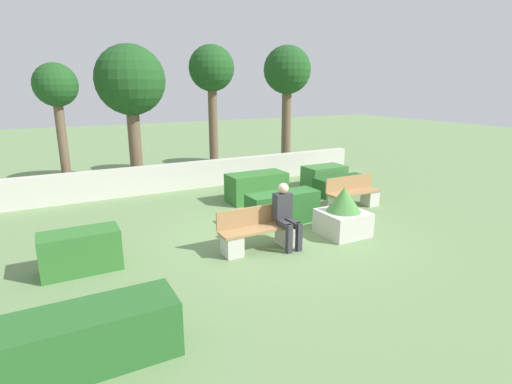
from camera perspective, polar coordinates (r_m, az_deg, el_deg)
ground_plane at (r=9.44m, az=2.70°, el=-5.81°), size 60.00×60.00×0.00m
perimeter_wall at (r=13.65m, az=-8.09°, el=2.52°), size 12.36×0.30×0.88m
bench_front at (r=8.41m, az=0.51°, el=-5.97°), size 1.77×0.48×0.88m
bench_left_side at (r=11.55m, az=13.74°, el=-0.59°), size 1.65×0.48×0.88m
person_seated_man at (r=8.42m, az=4.24°, el=-2.88°), size 0.38×0.63×1.37m
hedge_block_near_left at (r=8.10m, az=-23.77°, el=-7.76°), size 1.39×0.65×0.77m
hedge_block_near_right at (r=12.95m, az=12.10°, el=0.92°), size 1.76×0.75×0.56m
hedge_block_mid_left at (r=11.90m, az=0.10°, el=0.72°), size 1.76×0.85×0.84m
hedge_block_mid_right at (r=9.98m, az=3.85°, el=-2.26°), size 1.84×0.64×0.79m
hedge_block_far_left at (r=5.55m, az=-22.64°, el=-18.67°), size 2.11×0.77×0.74m
hedge_block_far_right at (r=13.87m, az=9.73°, el=2.26°), size 1.41×0.84×0.70m
planter_corner_left at (r=9.38m, az=12.35°, el=-3.05°), size 0.99×0.99×1.12m
tree_leftmost at (r=13.43m, az=-26.63°, el=12.72°), size 1.27×1.27×4.00m
tree_center_left at (r=14.19m, az=-17.52°, el=14.68°), size 2.28×2.28×4.67m
tree_center_right at (r=15.17m, az=-6.35°, el=16.54°), size 1.65×1.65×4.79m
tree_rightmost at (r=16.59m, az=4.48°, el=16.48°), size 1.89×1.89×4.90m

